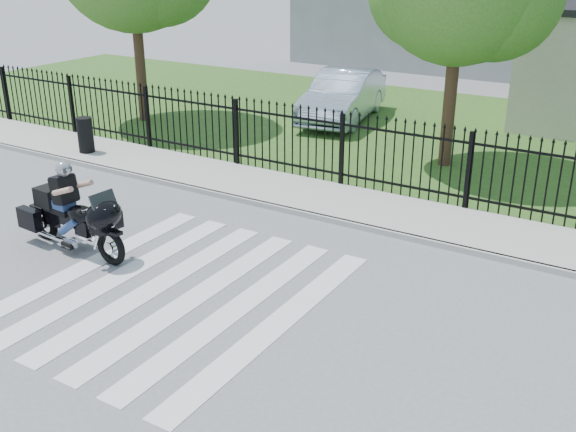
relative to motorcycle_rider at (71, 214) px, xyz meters
The scene contains 9 objects.
ground 2.85m from the motorcycle_rider, ahead, with size 120.00×120.00×0.00m, color slate.
crosswalk 2.84m from the motorcycle_rider, ahead, with size 5.00×5.50×0.01m, color silver, non-canonical shape.
sidewalk 5.48m from the motorcycle_rider, 59.81° to the left, with size 40.00×2.00×0.12m, color #ADAAA3.
curb 4.65m from the motorcycle_rider, 53.54° to the left, with size 40.00×0.12×0.12m, color #ADAAA3.
grass_strip 12.04m from the motorcycle_rider, 76.85° to the left, with size 40.00×12.00×0.02m, color #29501B.
iron_fence 6.32m from the motorcycle_rider, 64.38° to the left, with size 26.00×0.04×1.80m.
motorcycle_rider is the anchor object (origin of this frame).
parked_car 11.57m from the motorcycle_rider, 91.12° to the left, with size 1.68×4.82×1.59m, color #9BABC3.
litter_bin 6.21m from the motorcycle_rider, 134.73° to the left, with size 0.42×0.42×0.95m, color black.
Camera 1 is at (6.78, -7.52, 5.42)m, focal length 42.00 mm.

